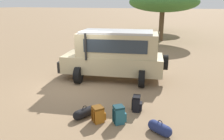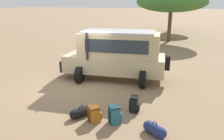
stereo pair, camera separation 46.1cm
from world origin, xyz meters
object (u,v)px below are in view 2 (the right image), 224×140
at_px(duffel_bag_low_black_case, 155,129).
at_px(duffel_bag_soft_canvas, 82,112).
at_px(backpack_near_rear_wheel, 134,104).
at_px(acacia_tree_left_mid, 171,2).
at_px(backpack_cluster_center, 94,114).
at_px(acacia_tree_far_left, 171,0).
at_px(safari_vehicle, 117,54).
at_px(backpack_beside_front_wheel, 115,115).

relative_size(duffel_bag_low_black_case, duffel_bag_soft_canvas, 0.89).
relative_size(backpack_near_rear_wheel, acacia_tree_left_mid, 0.08).
height_order(backpack_cluster_center, duffel_bag_soft_canvas, backpack_cluster_center).
bearing_deg(acacia_tree_far_left, duffel_bag_soft_canvas, -86.08).
xyz_separation_m(duffel_bag_soft_canvas, acacia_tree_far_left, (-1.73, 25.21, 3.91)).
relative_size(safari_vehicle, backpack_cluster_center, 10.42).
relative_size(acacia_tree_far_left, acacia_tree_left_mid, 1.02).
height_order(duffel_bag_low_black_case, acacia_tree_left_mid, acacia_tree_left_mid).
relative_size(duffel_bag_soft_canvas, acacia_tree_far_left, 0.12).
bearing_deg(backpack_cluster_center, safari_vehicle, 103.62).
bearing_deg(acacia_tree_left_mid, acacia_tree_far_left, 100.18).
height_order(backpack_near_rear_wheel, acacia_tree_far_left, acacia_tree_far_left).
distance_m(duffel_bag_low_black_case, acacia_tree_far_left, 25.92).
xyz_separation_m(safari_vehicle, acacia_tree_left_mid, (0.24, 12.73, 2.52)).
bearing_deg(acacia_tree_far_left, backpack_near_rear_wheel, -82.33).
xyz_separation_m(backpack_cluster_center, backpack_near_rear_wheel, (0.97, 1.18, 0.02)).
bearing_deg(acacia_tree_left_mid, backpack_cluster_center, -87.38).
distance_m(backpack_near_rear_wheel, duffel_bag_soft_canvas, 1.87).
bearing_deg(backpack_near_rear_wheel, duffel_bag_soft_canvas, -144.58).
distance_m(safari_vehicle, acacia_tree_left_mid, 12.98).
relative_size(backpack_beside_front_wheel, acacia_tree_left_mid, 0.09).
bearing_deg(backpack_cluster_center, duffel_bag_soft_canvas, 169.71).
distance_m(safari_vehicle, acacia_tree_far_left, 21.34).
bearing_deg(duffel_bag_soft_canvas, acacia_tree_far_left, 93.92).
relative_size(backpack_beside_front_wheel, duffel_bag_soft_canvas, 0.70).
distance_m(backpack_beside_front_wheel, backpack_cluster_center, 0.68).
bearing_deg(duffel_bag_soft_canvas, backpack_near_rear_wheel, 35.42).
xyz_separation_m(safari_vehicle, acacia_tree_far_left, (-1.26, 21.12, 2.78)).
relative_size(backpack_near_rear_wheel, duffel_bag_low_black_case, 0.75).
bearing_deg(backpack_cluster_center, backpack_near_rear_wheel, 50.66).
distance_m(duffel_bag_low_black_case, duffel_bag_soft_canvas, 2.54).
xyz_separation_m(duffel_bag_low_black_case, duffel_bag_soft_canvas, (-2.54, 0.05, -0.01)).
relative_size(backpack_cluster_center, duffel_bag_soft_canvas, 0.62).
relative_size(safari_vehicle, backpack_near_rear_wheel, 9.60).
bearing_deg(acacia_tree_left_mid, backpack_near_rear_wheel, -83.68).
distance_m(backpack_cluster_center, duffel_bag_low_black_case, 1.99).
bearing_deg(duffel_bag_low_black_case, backpack_cluster_center, -178.51).
bearing_deg(backpack_beside_front_wheel, safari_vehicle, 112.58).
height_order(duffel_bag_soft_canvas, acacia_tree_left_mid, acacia_tree_left_mid).
height_order(backpack_beside_front_wheel, acacia_tree_left_mid, acacia_tree_left_mid).
distance_m(backpack_beside_front_wheel, acacia_tree_left_mid, 17.20).
bearing_deg(safari_vehicle, duffel_bag_low_black_case, -54.06).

